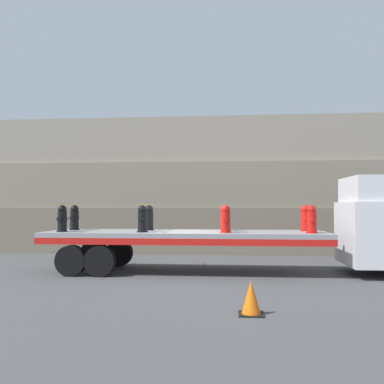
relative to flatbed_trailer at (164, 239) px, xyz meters
name	(u,v)px	position (x,y,z in m)	size (l,w,h in m)	color
ground_plane	(185,272)	(0.69, 0.00, -1.04)	(120.00, 120.00, 0.00)	#474749
rock_cliff	(200,186)	(0.69, 6.48, 2.03)	(60.00, 3.30, 6.14)	#706656
flatbed_trailer	(164,239)	(0.00, 0.00, 0.00)	(9.01, 2.53, 1.31)	gray
fire_hydrant_black_near_0	(62,219)	(-3.22, -0.53, 0.67)	(0.36, 0.60, 0.85)	black
fire_hydrant_black_far_0	(74,218)	(-3.22, 0.53, 0.67)	(0.36, 0.60, 0.85)	black
fire_hydrant_black_near_1	(142,219)	(-0.61, -0.53, 0.67)	(0.36, 0.60, 0.85)	black
fire_hydrant_black_far_1	(149,218)	(-0.61, 0.53, 0.67)	(0.36, 0.60, 0.85)	black
fire_hydrant_red_near_2	(226,219)	(1.99, -0.53, 0.67)	(0.36, 0.60, 0.85)	red
fire_hydrant_red_far_2	(226,218)	(1.99, 0.53, 0.67)	(0.36, 0.60, 0.85)	red
fire_hydrant_red_near_3	(312,220)	(4.59, -0.53, 0.67)	(0.36, 0.60, 0.85)	red
fire_hydrant_red_far_3	(306,218)	(4.59, 0.53, 0.67)	(0.36, 0.60, 0.85)	red
cargo_strap_rear	(69,205)	(-3.22, 0.00, 1.12)	(0.05, 2.62, 0.01)	yellow
cargo_strap_middle	(146,205)	(-0.61, 0.00, 1.12)	(0.05, 2.62, 0.01)	yellow
traffic_cone	(251,298)	(2.55, -5.25, -0.72)	(0.49, 0.49, 0.67)	black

